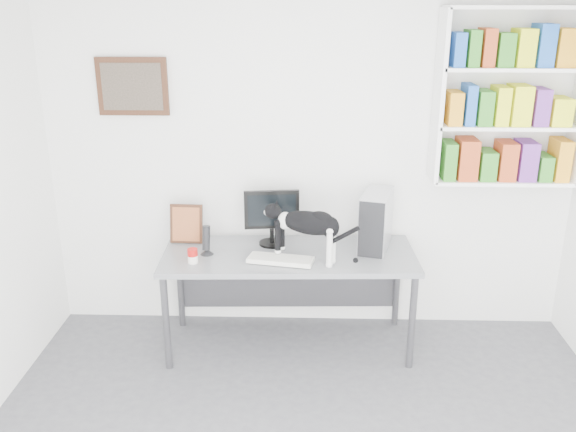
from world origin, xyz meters
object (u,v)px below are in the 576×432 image
at_px(bookshelf, 510,98).
at_px(cat, 307,235).
at_px(keyboard, 281,260).
at_px(pc_tower, 376,220).
at_px(desk, 289,300).
at_px(monitor, 272,217).
at_px(leaning_print, 186,223).
at_px(soup_can, 193,256).
at_px(speaker, 206,240).

height_order(bookshelf, cat, bookshelf).
xyz_separation_m(keyboard, pc_tower, (0.69, 0.29, 0.19)).
height_order(desk, monitor, monitor).
bearing_deg(leaning_print, keyboard, -23.31).
distance_m(bookshelf, desk, 2.15).
distance_m(monitor, soup_can, 0.66).
bearing_deg(pc_tower, desk, -153.19).
bearing_deg(keyboard, desk, 81.76).
distance_m(pc_tower, cat, 0.57).
height_order(bookshelf, monitor, bookshelf).
distance_m(pc_tower, soup_can, 1.35).
bearing_deg(soup_can, keyboard, 3.14).
distance_m(desk, cat, 0.60).
height_order(monitor, keyboard, monitor).
height_order(speaker, leaning_print, leaning_print).
relative_size(desk, cat, 2.92).
xyz_separation_m(bookshelf, soup_can, (-2.21, -0.46, -1.04)).
height_order(pc_tower, speaker, pc_tower).
distance_m(bookshelf, speaker, 2.37).
distance_m(bookshelf, keyboard, 1.97).
bearing_deg(bookshelf, soup_can, -168.22).
bearing_deg(desk, monitor, 126.60).
distance_m(monitor, leaning_print, 0.65).
relative_size(soup_can, cat, 0.17).
height_order(keyboard, cat, cat).
xyz_separation_m(leaning_print, cat, (0.91, -0.32, 0.04)).
relative_size(speaker, soup_can, 2.15).
bearing_deg(soup_can, leaning_print, 106.20).
xyz_separation_m(speaker, soup_can, (-0.07, -0.15, -0.06)).
bearing_deg(speaker, desk, 18.80).
bearing_deg(desk, cat, -47.12).
height_order(monitor, pc_tower, monitor).
xyz_separation_m(desk, leaning_print, (-0.78, 0.19, 0.53)).
relative_size(desk, pc_tower, 4.31).
bearing_deg(leaning_print, monitor, 0.23).
distance_m(pc_tower, leaning_print, 1.41).
height_order(desk, soup_can, soup_can).
height_order(keyboard, soup_can, soup_can).
distance_m(soup_can, cat, 0.81).
height_order(desk, pc_tower, pc_tower).
distance_m(keyboard, pc_tower, 0.77).
height_order(bookshelf, soup_can, bookshelf).
relative_size(bookshelf, cat, 1.99).
distance_m(speaker, cat, 0.73).
xyz_separation_m(monitor, keyboard, (0.08, -0.33, -0.20)).
xyz_separation_m(bookshelf, cat, (-1.41, -0.40, -0.90)).
xyz_separation_m(desk, pc_tower, (0.63, 0.13, 0.59)).
distance_m(leaning_print, cat, 0.97).
bearing_deg(speaker, monitor, 39.09).
relative_size(keyboard, leaning_print, 1.50).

